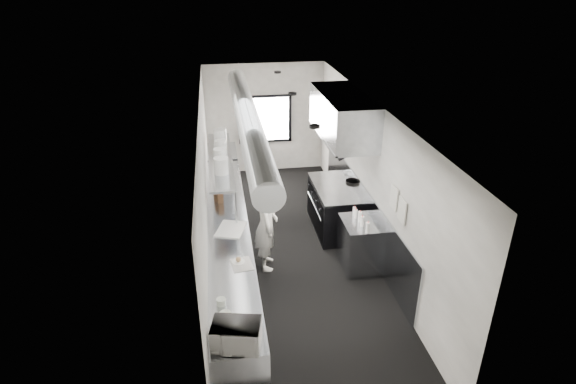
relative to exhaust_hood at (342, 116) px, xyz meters
name	(u,v)px	position (x,y,z in m)	size (l,w,h in m)	color
floor	(290,250)	(-1.10, -0.70, -2.39)	(3.00, 8.00, 0.01)	black
ceiling	(290,107)	(-1.10, -0.70, 0.41)	(3.00, 8.00, 0.01)	silver
wall_back	(265,119)	(-1.10, 3.30, -0.99)	(3.00, 0.02, 2.80)	silver
wall_front	(353,346)	(-1.10, -4.70, -0.99)	(3.00, 0.02, 2.80)	silver
wall_left	(205,189)	(-2.60, -0.70, -0.99)	(0.02, 8.00, 2.80)	silver
wall_right	(371,178)	(0.40, -0.70, -0.99)	(0.02, 8.00, 2.80)	silver
wall_cladding	(362,212)	(0.38, -0.40, -1.84)	(0.03, 5.50, 1.10)	#979DA5
hvac_duct	(247,117)	(-1.80, -0.30, 0.16)	(0.40, 0.40, 6.40)	#989CA0
service_window	(265,119)	(-1.10, 3.26, -0.99)	(1.36, 0.05, 1.25)	silver
exhaust_hood	(342,116)	(0.00, 0.00, 0.00)	(0.81, 2.20, 0.88)	#979DA5
prep_counter	(230,249)	(-2.25, -1.20, -1.94)	(0.70, 6.00, 0.90)	#979DA5
pass_shelf	(221,160)	(-2.29, 0.30, -0.86)	(0.45, 3.00, 0.68)	#979DA5
range	(335,208)	(-0.06, 0.00, -1.92)	(0.88, 1.60, 0.94)	black
bottle_station	(360,244)	(0.05, -1.40, -1.94)	(0.65, 0.80, 0.90)	#979DA5
far_work_table	(223,168)	(-2.25, 2.50, -1.94)	(0.70, 1.20, 0.90)	#979DA5
notice_sheet_a	(394,197)	(0.37, -1.90, -0.79)	(0.02, 0.28, 0.38)	silver
notice_sheet_b	(402,211)	(0.37, -2.25, -0.84)	(0.02, 0.28, 0.38)	silver
line_cook	(266,225)	(-1.59, -1.13, -1.54)	(0.62, 0.41, 1.70)	silver
microwave	(236,335)	(-2.26, -3.99, -1.33)	(0.52, 0.40, 0.31)	white
deli_tub_a	(226,316)	(-2.37, -3.53, -1.44)	(0.15, 0.15, 0.11)	silver
deli_tub_b	(221,302)	(-2.42, -3.22, -1.45)	(0.12, 0.12, 0.09)	silver
newspaper	(242,264)	(-2.09, -2.35, -1.49)	(0.30, 0.37, 0.01)	silver
small_plate	(238,262)	(-2.14, -2.29, -1.48)	(0.19, 0.19, 0.02)	white
pastry	(238,259)	(-2.14, -2.29, -1.43)	(0.08, 0.08, 0.08)	tan
cutting_board	(231,229)	(-2.21, -1.29, -1.48)	(0.42, 0.57, 0.02)	silver
knife_block	(218,194)	(-2.38, -0.17, -1.36)	(0.11, 0.24, 0.26)	#4D301B
plate_stack_a	(221,166)	(-2.29, -0.44, -0.67)	(0.26, 0.26, 0.30)	white
plate_stack_b	(220,157)	(-2.30, -0.01, -0.67)	(0.24, 0.24, 0.31)	white
plate_stack_c	(221,148)	(-2.27, 0.48, -0.67)	(0.21, 0.21, 0.30)	white
plate_stack_d	(220,138)	(-2.27, 0.90, -0.63)	(0.25, 0.25, 0.39)	white
squeeze_bottle_a	(368,228)	(0.04, -1.75, -1.40)	(0.06, 0.06, 0.19)	silver
squeeze_bottle_b	(362,221)	(0.01, -1.53, -1.40)	(0.06, 0.06, 0.19)	silver
squeeze_bottle_c	(360,217)	(0.02, -1.37, -1.39)	(0.07, 0.07, 0.20)	silver
squeeze_bottle_d	(356,214)	(-0.02, -1.23, -1.41)	(0.05, 0.05, 0.16)	silver
squeeze_bottle_e	(354,211)	(-0.01, -1.13, -1.41)	(0.05, 0.05, 0.16)	silver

